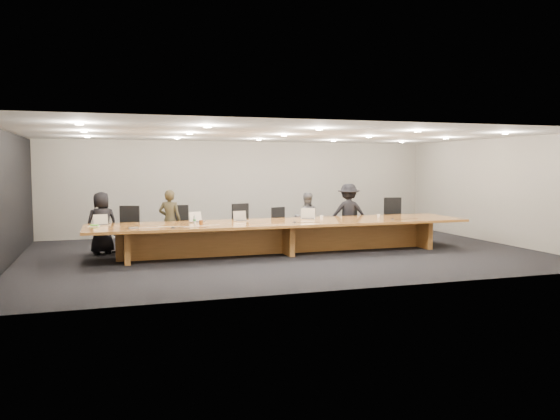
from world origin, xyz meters
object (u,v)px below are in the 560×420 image
object	(u,v)px
person_c	(306,218)
person_d	(349,213)
water_bottle	(195,220)
laptop_a	(102,220)
chair_left	(181,227)
paper_cup_far	(379,216)
chair_mid_right	(283,226)
amber_mug	(201,222)
person_b	(170,220)
mic_right	(393,219)
person_a	(102,223)
chair_far_left	(127,229)
conference_table	(284,231)
laptop_c	(241,216)
laptop_d	(308,214)
chair_mid_left	(245,225)
mic_left	(173,228)
chair_far_right	(396,218)
paper_cup_near	(322,218)
av_box	(134,228)
mic_center	(295,222)
chair_right	(353,223)
laptop_b	(198,217)

from	to	relation	value
person_c	person_d	bearing A→B (deg)	-168.24
person_d	water_bottle	bearing A→B (deg)	33.15
laptop_a	chair_left	bearing A→B (deg)	11.25
chair_left	paper_cup_far	xyz separation A→B (m)	(4.84, -1.17, 0.24)
chair_mid_right	amber_mug	bearing A→B (deg)	-168.28
person_d	amber_mug	bearing A→B (deg)	35.20
person_b	paper_cup_far	world-z (taller)	person_b
mic_right	chair_mid_right	bearing A→B (deg)	144.01
person_b	person_a	bearing A→B (deg)	21.94
chair_far_left	person_d	world-z (taller)	person_d
person_c	person_d	xyz separation A→B (m)	(1.22, 0.02, 0.11)
conference_table	person_c	size ratio (longest dim) A/B	6.60
laptop_c	laptop_d	size ratio (longest dim) A/B	0.89
chair_far_left	person_c	bearing A→B (deg)	18.80
chair_mid_left	mic_left	xyz separation A→B (m)	(-2.01, -1.82, 0.20)
chair_far_right	paper_cup_near	world-z (taller)	chair_far_right
paper_cup_near	mic_right	bearing A→B (deg)	-16.93
av_box	mic_center	distance (m)	3.61
chair_right	laptop_d	world-z (taller)	chair_right
person_a	laptop_d	world-z (taller)	person_a
paper_cup_near	mic_center	distance (m)	1.01
amber_mug	mic_center	xyz separation A→B (m)	(2.14, -0.22, -0.04)
person_a	mic_right	distance (m)	6.98
person_b	amber_mug	world-z (taller)	person_b
chair_left	person_c	size ratio (longest dim) A/B	0.81
chair_mid_left	mic_right	bearing A→B (deg)	-40.11
chair_mid_right	water_bottle	xyz separation A→B (m)	(-2.51, -1.32, 0.35)
conference_table	person_a	size ratio (longest dim) A/B	6.14
mic_left	mic_right	size ratio (longest dim) A/B	1.06
conference_table	mic_right	world-z (taller)	mic_right
mic_right	conference_table	bearing A→B (deg)	173.01
chair_left	person_c	xyz separation A→B (m)	(3.27, -0.12, 0.13)
person_b	paper_cup_far	distance (m)	5.22
person_a	laptop_b	distance (m)	2.28
person_a	laptop_b	size ratio (longest dim) A/B	4.52
chair_mid_right	person_c	world-z (taller)	person_c
chair_far_left	water_bottle	distance (m)	1.88
conference_table	chair_right	xyz separation A→B (m)	(2.38, 1.22, 0.00)
laptop_d	amber_mug	xyz separation A→B (m)	(-2.72, -0.46, -0.09)
paper_cup_near	mic_center	world-z (taller)	paper_cup_near
chair_right	person_b	bearing A→B (deg)	178.04
chair_mid_left	water_bottle	xyz separation A→B (m)	(-1.45, -1.17, 0.28)
chair_right	mic_left	xyz separation A→B (m)	(-5.04, -1.84, 0.24)
chair_mid_left	paper_cup_near	size ratio (longest dim) A/B	11.50
chair_far_left	chair_far_right	size ratio (longest dim) A/B	0.94
person_c	laptop_d	xyz separation A→B (m)	(-0.29, -0.88, 0.21)
laptop_b	chair_mid_right	bearing A→B (deg)	-2.91
chair_mid_left	conference_table	bearing A→B (deg)	-76.89
person_d	amber_mug	size ratio (longest dim) A/B	15.21
chair_mid_right	chair_right	distance (m)	1.97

